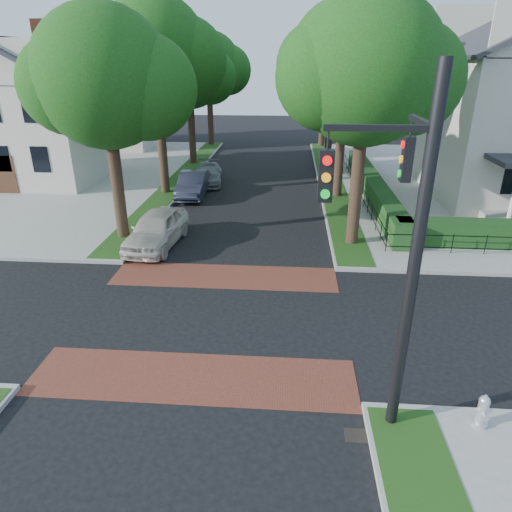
# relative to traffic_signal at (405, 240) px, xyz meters

# --- Properties ---
(ground) EXTENTS (120.00, 120.00, 0.00)m
(ground) POSITION_rel_traffic_signal_xyz_m (-4.89, 4.41, -4.71)
(ground) COLOR black
(ground) RESTS_ON ground
(crosswalk_far) EXTENTS (9.00, 2.20, 0.01)m
(crosswalk_far) POSITION_rel_traffic_signal_xyz_m (-4.89, 7.61, -4.70)
(crosswalk_far) COLOR brown
(crosswalk_far) RESTS_ON ground
(crosswalk_near) EXTENTS (9.00, 2.20, 0.01)m
(crosswalk_near) POSITION_rel_traffic_signal_xyz_m (-4.89, 1.21, -4.70)
(crosswalk_near) COLOR brown
(crosswalk_near) RESTS_ON ground
(storm_drain) EXTENTS (0.65, 0.45, 0.01)m
(storm_drain) POSITION_rel_traffic_signal_xyz_m (-0.59, -0.59, -4.70)
(storm_drain) COLOR black
(storm_drain) RESTS_ON ground
(grass_strip_ne) EXTENTS (1.60, 29.80, 0.02)m
(grass_strip_ne) POSITION_rel_traffic_signal_xyz_m (0.51, 23.51, -4.55)
(grass_strip_ne) COLOR #1C3F12
(grass_strip_ne) RESTS_ON sidewalk_ne
(grass_strip_nw) EXTENTS (1.60, 29.80, 0.02)m
(grass_strip_nw) POSITION_rel_traffic_signal_xyz_m (-10.29, 23.51, -4.55)
(grass_strip_nw) COLOR #1C3F12
(grass_strip_nw) RESTS_ON sidewalk_nw
(tree_right_near) EXTENTS (7.75, 6.67, 10.66)m
(tree_right_near) POSITION_rel_traffic_signal_xyz_m (0.72, 11.65, 2.92)
(tree_right_near) COLOR black
(tree_right_near) RESTS_ON sidewalk_ne
(tree_right_mid) EXTENTS (8.25, 7.09, 11.22)m
(tree_right_mid) POSITION_rel_traffic_signal_xyz_m (0.72, 19.66, 3.28)
(tree_right_mid) COLOR black
(tree_right_mid) RESTS_ON sidewalk_ne
(tree_right_far) EXTENTS (7.25, 6.23, 9.74)m
(tree_right_far) POSITION_rel_traffic_signal_xyz_m (0.71, 28.64, 2.20)
(tree_right_far) COLOR black
(tree_right_far) RESTS_ON sidewalk_ne
(tree_right_back) EXTENTS (7.50, 6.45, 10.20)m
(tree_right_back) POSITION_rel_traffic_signal_xyz_m (0.72, 37.64, 2.56)
(tree_right_back) COLOR black
(tree_right_back) RESTS_ON sidewalk_ne
(tree_left_near) EXTENTS (7.50, 6.45, 10.20)m
(tree_left_near) POSITION_rel_traffic_signal_xyz_m (-10.28, 11.64, 2.56)
(tree_left_near) COLOR black
(tree_left_near) RESTS_ON sidewalk_nw
(tree_left_mid) EXTENTS (8.00, 6.88, 11.48)m
(tree_left_mid) POSITION_rel_traffic_signal_xyz_m (-10.28, 19.66, 3.64)
(tree_left_mid) COLOR black
(tree_left_mid) RESTS_ON sidewalk_nw
(tree_left_far) EXTENTS (7.00, 6.02, 9.86)m
(tree_left_far) POSITION_rel_traffic_signal_xyz_m (-10.29, 28.63, 2.41)
(tree_left_far) COLOR black
(tree_left_far) RESTS_ON sidewalk_nw
(tree_left_back) EXTENTS (7.75, 6.66, 10.44)m
(tree_left_back) POSITION_rel_traffic_signal_xyz_m (-10.28, 37.65, 2.70)
(tree_left_back) COLOR black
(tree_left_back) RESTS_ON sidewalk_nw
(hedge_main_road) EXTENTS (1.00, 18.00, 1.20)m
(hedge_main_road) POSITION_rel_traffic_signal_xyz_m (2.81, 19.41, -3.96)
(hedge_main_road) COLOR #153D17
(hedge_main_road) RESTS_ON sidewalk_ne
(fence_main_road) EXTENTS (0.06, 18.00, 0.90)m
(fence_main_road) POSITION_rel_traffic_signal_xyz_m (2.01, 19.41, -4.11)
(fence_main_road) COLOR black
(fence_main_road) RESTS_ON sidewalk_ne
(house_left_near) EXTENTS (10.00, 9.00, 10.14)m
(house_left_near) POSITION_rel_traffic_signal_xyz_m (-20.38, 22.41, 0.33)
(house_left_near) COLOR beige
(house_left_near) RESTS_ON sidewalk_nw
(house_left_far) EXTENTS (10.00, 9.00, 10.14)m
(house_left_far) POSITION_rel_traffic_signal_xyz_m (-20.38, 36.41, 0.33)
(house_left_far) COLOR silver
(house_left_far) RESTS_ON sidewalk_nw
(traffic_signal) EXTENTS (2.17, 2.00, 8.00)m
(traffic_signal) POSITION_rel_traffic_signal_xyz_m (0.00, 0.00, 0.00)
(traffic_signal) COLOR black
(traffic_signal) RESTS_ON sidewalk_se
(parked_car_front) EXTENTS (2.37, 5.01, 1.66)m
(parked_car_front) POSITION_rel_traffic_signal_xyz_m (-8.49, 10.69, -3.88)
(parked_car_front) COLOR beige
(parked_car_front) RESTS_ON ground
(parked_car_middle) EXTENTS (1.79, 4.72, 1.54)m
(parked_car_middle) POSITION_rel_traffic_signal_xyz_m (-8.49, 19.07, -3.94)
(parked_car_middle) COLOR #1E212E
(parked_car_middle) RESTS_ON ground
(parked_car_rear) EXTENTS (2.43, 4.78, 1.33)m
(parked_car_rear) POSITION_rel_traffic_signal_xyz_m (-8.09, 22.42, -4.04)
(parked_car_rear) COLOR slate
(parked_car_rear) RESTS_ON ground
(fire_hydrant) EXTENTS (0.47, 0.48, 0.88)m
(fire_hydrant) POSITION_rel_traffic_signal_xyz_m (2.26, -0.19, -4.14)
(fire_hydrant) COLOR silver
(fire_hydrant) RESTS_ON sidewalk_se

